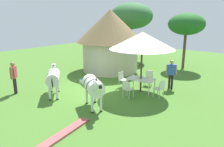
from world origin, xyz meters
TOP-DOWN VIEW (x-y plane):
  - ground_plane at (0.00, 0.00)m, footprint 36.00×36.00m
  - thatched_hut at (-2.32, 4.04)m, footprint 5.01×5.01m
  - shade_umbrella at (2.00, 1.39)m, footprint 3.46×3.46m
  - patio_dining_table at (2.00, 1.39)m, footprint 1.51×1.03m
  - patio_chair_near_hut at (0.75, 1.40)m, footprint 0.42×0.44m
  - patio_chair_west_end at (1.97, 0.13)m, footprint 0.45×0.43m
  - patio_chair_east_end at (3.25, 1.23)m, footprint 0.47×0.49m
  - patio_chair_near_lawn at (1.80, 2.63)m, footprint 0.50×0.49m
  - guest_beside_umbrella at (3.11, 2.83)m, footprint 0.51×0.43m
  - standing_watcher at (-3.07, -3.10)m, footprint 0.49×0.48m
  - striped_lounge_chair at (-1.38, 0.54)m, footprint 0.90×0.68m
  - zebra_nearest_camera at (-1.22, -1.97)m, footprint 1.84×1.62m
  - zebra_by_umbrella at (1.50, -1.83)m, footprint 1.85×1.40m
  - acacia_tree_right_background at (1.74, 8.30)m, footprint 2.77×2.77m
  - acacia_tree_left_background at (-3.53, 8.61)m, footprint 3.93×3.93m
  - brick_patio_kerb at (2.26, -4.27)m, footprint 0.75×2.82m

SIDE VIEW (x-z plane):
  - ground_plane at x=0.00m, z-range 0.00..0.00m
  - brick_patio_kerb at x=2.26m, z-range 0.00..0.08m
  - striped_lounge_chair at x=-1.38m, z-range -0.05..0.56m
  - patio_chair_near_hut at x=0.75m, z-range 0.07..0.97m
  - patio_chair_west_end at x=1.97m, z-range 0.07..0.97m
  - patio_chair_east_end at x=3.25m, z-range 0.07..0.97m
  - patio_chair_near_lawn at x=1.80m, z-range 0.07..0.97m
  - patio_dining_table at x=2.00m, z-range 0.29..1.03m
  - zebra_nearest_camera at x=-1.22m, z-range 0.23..1.77m
  - guest_beside_umbrella at x=3.11m, z-range 0.17..1.86m
  - zebra_by_umbrella at x=1.50m, z-range 0.25..1.81m
  - standing_watcher at x=-3.07m, z-range 0.18..1.92m
  - thatched_hut at x=-2.32m, z-range 0.22..4.76m
  - shade_umbrella at x=2.00m, z-range 1.18..4.44m
  - acacia_tree_right_background at x=1.74m, z-range 1.29..5.57m
  - acacia_tree_left_background at x=-3.53m, z-range 1.43..6.66m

